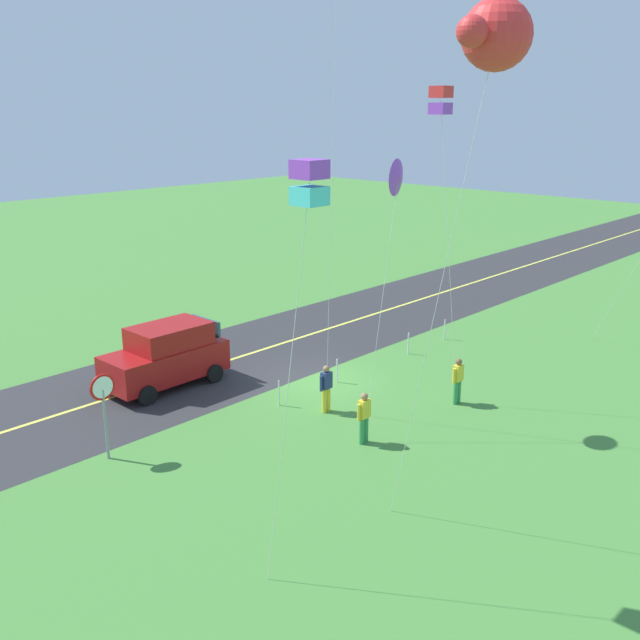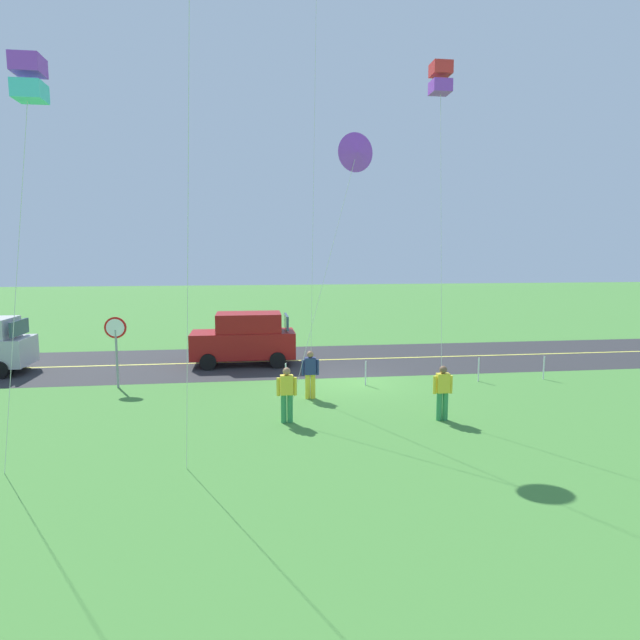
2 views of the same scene
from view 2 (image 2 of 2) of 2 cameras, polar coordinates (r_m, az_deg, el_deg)
The scene contains 15 objects.
ground_plane at distance 20.03m, azimuth 3.39°, elevation -6.74°, with size 120.00×120.00×0.10m, color #478438.
asphalt_road at distance 23.86m, azimuth 1.57°, elevation -4.31°, with size 120.00×7.00×0.00m, color #2D2D30.
road_centre_stripe at distance 23.86m, azimuth 1.57°, elevation -4.30°, with size 120.00×0.16×0.00m, color #E5E04C.
car_suv_foreground at distance 22.89m, azimuth -8.14°, elevation -1.95°, with size 4.40×2.12×2.24m.
stop_sign at distance 19.99m, azimuth -21.24°, elevation -1.84°, with size 0.76×0.08×2.56m.
person_adult_near at distance 17.44m, azimuth -1.06°, elevation -5.76°, with size 0.58×0.22×1.60m.
person_adult_companion at distance 15.06m, azimuth -3.62°, elevation -7.89°, with size 0.58×0.22×1.60m.
person_child_watcher at distance 15.64m, azimuth 13.14°, elevation -7.50°, with size 0.58×0.22×1.60m.
kite_blue_mid at distance 15.62m, azimuth 3.97°, elevation 17.61°, with size 2.64×0.82×8.18m.
kite_yellow_high at distance 17.12m, azimuth 12.93°, elevation 24.08°, with size 0.56×1.57×10.26m.
kite_green_far at distance 12.86m, azimuth -29.01°, elevation 21.84°, with size 1.41×0.56×8.68m.
fence_post_0 at distance 21.88m, azimuth 23.08°, elevation -4.77°, with size 0.05×0.05×0.90m, color silver.
fence_post_1 at distance 20.68m, azimuth 16.80°, elevation -5.17°, with size 0.05×0.05×0.90m, color silver.
fence_post_2 at distance 19.33m, azimuth 4.96°, elevation -5.75°, with size 0.05×0.05×0.90m, color silver.
fence_post_3 at distance 18.93m, azimuth -3.73°, elevation -6.02°, with size 0.05×0.05×0.90m, color silver.
Camera 2 is at (3.70, 19.08, 4.81)m, focal length 29.54 mm.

